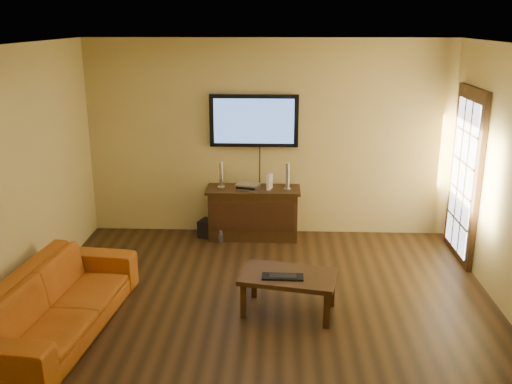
# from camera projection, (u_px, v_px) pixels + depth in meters

# --- Properties ---
(ground_plane) EXTENTS (5.00, 5.00, 0.00)m
(ground_plane) POSITION_uv_depth(u_px,v_px,m) (262.00, 317.00, 5.84)
(ground_plane) COLOR black
(ground_plane) RESTS_ON ground
(room_walls) EXTENTS (5.00, 5.00, 5.00)m
(room_walls) POSITION_uv_depth(u_px,v_px,m) (265.00, 143.00, 5.95)
(room_walls) COLOR tan
(room_walls) RESTS_ON ground
(french_door) EXTENTS (0.07, 1.02, 2.22)m
(french_door) POSITION_uv_depth(u_px,v_px,m) (465.00, 177.00, 7.06)
(french_door) COLOR black
(french_door) RESTS_ON ground
(media_console) EXTENTS (1.28, 0.49, 0.71)m
(media_console) POSITION_uv_depth(u_px,v_px,m) (253.00, 213.00, 7.90)
(media_console) COLOR black
(media_console) RESTS_ON ground
(television) EXTENTS (1.21, 0.08, 0.71)m
(television) POSITION_uv_depth(u_px,v_px,m) (254.00, 121.00, 7.73)
(television) COLOR black
(television) RESTS_ON ground
(coffee_table) EXTENTS (1.06, 0.76, 0.42)m
(coffee_table) POSITION_uv_depth(u_px,v_px,m) (289.00, 280.00, 5.86)
(coffee_table) COLOR black
(coffee_table) RESTS_ON ground
(sofa) EXTENTS (0.84, 2.22, 0.85)m
(sofa) POSITION_uv_depth(u_px,v_px,m) (56.00, 292.00, 5.45)
(sofa) COLOR #A55012
(sofa) RESTS_ON ground
(speaker_left) EXTENTS (0.10, 0.10, 0.36)m
(speaker_left) POSITION_uv_depth(u_px,v_px,m) (221.00, 176.00, 7.80)
(speaker_left) COLOR silver
(speaker_left) RESTS_ON media_console
(speaker_right) EXTENTS (0.10, 0.10, 0.37)m
(speaker_right) POSITION_uv_depth(u_px,v_px,m) (287.00, 177.00, 7.71)
(speaker_right) COLOR silver
(speaker_right) RESTS_ON media_console
(av_receiver) EXTENTS (0.36, 0.30, 0.07)m
(av_receiver) POSITION_uv_depth(u_px,v_px,m) (248.00, 186.00, 7.77)
(av_receiver) COLOR silver
(av_receiver) RESTS_ON media_console
(game_console) EXTENTS (0.09, 0.15, 0.20)m
(game_console) POSITION_uv_depth(u_px,v_px,m) (270.00, 182.00, 7.74)
(game_console) COLOR white
(game_console) RESTS_ON media_console
(subwoofer) EXTENTS (0.31, 0.31, 0.24)m
(subwoofer) POSITION_uv_depth(u_px,v_px,m) (209.00, 228.00, 7.98)
(subwoofer) COLOR black
(subwoofer) RESTS_ON ground
(bottle) EXTENTS (0.07, 0.07, 0.19)m
(bottle) POSITION_uv_depth(u_px,v_px,m) (221.00, 237.00, 7.75)
(bottle) COLOR white
(bottle) RESTS_ON ground
(keyboard) EXTENTS (0.42, 0.16, 0.03)m
(keyboard) POSITION_uv_depth(u_px,v_px,m) (283.00, 277.00, 5.76)
(keyboard) COLOR black
(keyboard) RESTS_ON coffee_table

